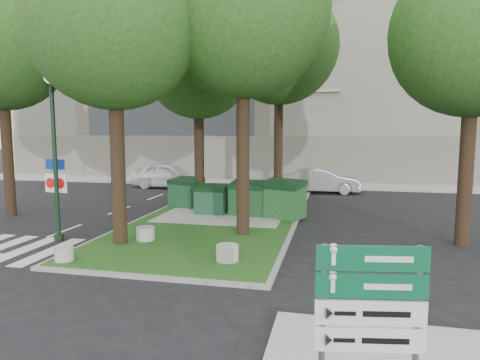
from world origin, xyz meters
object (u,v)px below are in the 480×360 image
(tree_median_mid, at_px, (200,54))
(dumpster_b, at_px, (211,199))
(directional_sign, at_px, (370,317))
(car_silver, at_px, (322,181))
(tree_street_right, at_px, (478,18))
(bollard_right, at_px, (227,253))
(litter_bin, at_px, (292,201))
(tree_median_near_left, at_px, (116,5))
(dumpster_a, at_px, (186,192))
(tree_street_left, at_px, (3,31))
(car_white, at_px, (169,175))
(street_lamp, at_px, (54,135))
(traffic_sign_pole, at_px, (57,185))
(tree_median_far, at_px, (281,33))
(bollard_mid, at_px, (145,234))
(dumpster_d, at_px, (283,199))
(bollard_left, at_px, (64,254))
(dumpster_c, at_px, (249,198))

(tree_median_mid, bearing_deg, dumpster_b, -57.59)
(directional_sign, xyz_separation_m, car_silver, (-1.14, 20.42, -0.96))
(tree_street_right, height_order, bollard_right, tree_street_right)
(tree_street_right, relative_size, litter_bin, 14.13)
(tree_median_near_left, relative_size, litter_bin, 14.78)
(dumpster_a, relative_size, bollard_right, 2.87)
(tree_street_left, distance_m, car_white, 12.15)
(dumpster_a, bearing_deg, car_white, 139.80)
(bollard_right, bearing_deg, dumpster_b, 110.11)
(street_lamp, height_order, car_silver, street_lamp)
(directional_sign, bearing_deg, tree_median_mid, 104.84)
(tree_street_left, bearing_deg, traffic_sign_pole, -34.95)
(car_silver, bearing_deg, tree_median_far, 145.89)
(bollard_mid, xyz_separation_m, directional_sign, (6.30, -7.91, 1.34))
(tree_street_right, distance_m, dumpster_d, 8.99)
(bollard_left, relative_size, litter_bin, 0.70)
(tree_street_left, bearing_deg, directional_sign, -38.45)
(tree_median_near_left, height_order, street_lamp, tree_median_near_left)
(tree_median_mid, relative_size, dumpster_c, 6.03)
(car_white, bearing_deg, dumpster_a, -150.49)
(tree_street_right, distance_m, car_white, 18.75)
(litter_bin, height_order, car_white, car_white)
(directional_sign, bearing_deg, car_silver, 83.67)
(litter_bin, distance_m, car_silver, 6.22)
(dumpster_c, height_order, street_lamp, street_lamp)
(bollard_mid, bearing_deg, dumpster_c, 63.36)
(street_lamp, xyz_separation_m, traffic_sign_pole, (-0.16, 0.24, -1.65))
(dumpster_b, xyz_separation_m, dumpster_c, (1.60, 0.07, 0.09))
(dumpster_b, bearing_deg, tree_street_right, -15.44)
(litter_bin, height_order, directional_sign, directional_sign)
(litter_bin, relative_size, car_silver, 0.16)
(bollard_left, relative_size, street_lamp, 0.09)
(tree_street_left, bearing_deg, dumpster_c, 9.96)
(tree_street_right, bearing_deg, car_silver, 114.74)
(dumpster_b, height_order, bollard_left, dumpster_b)
(dumpster_b, height_order, bollard_right, dumpster_b)
(tree_median_near_left, distance_m, directional_sign, 11.59)
(litter_bin, bearing_deg, bollard_left, -120.85)
(tree_median_near_left, bearing_deg, tree_street_right, 13.39)
(tree_median_far, height_order, street_lamp, tree_median_far)
(tree_median_far, relative_size, dumpster_b, 8.88)
(dumpster_d, bearing_deg, bollard_left, -104.24)
(bollard_right, height_order, car_white, car_white)
(bollard_mid, distance_m, car_white, 13.27)
(tree_median_far, xyz_separation_m, car_white, (-7.45, 3.49, -7.53))
(dumpster_b, height_order, directional_sign, directional_sign)
(tree_median_mid, height_order, traffic_sign_pole, tree_median_mid)
(dumpster_c, bearing_deg, street_lamp, -129.02)
(dumpster_d, height_order, car_silver, dumpster_d)
(street_lamp, height_order, directional_sign, street_lamp)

